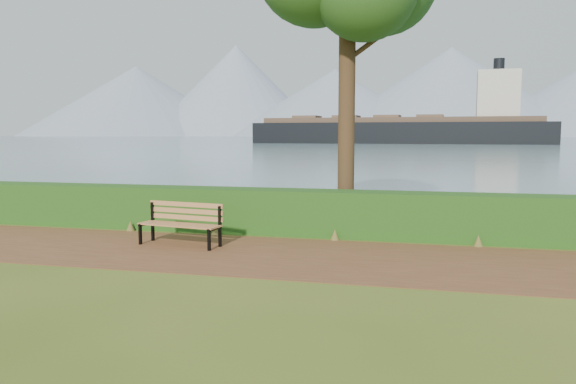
# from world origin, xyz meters

# --- Properties ---
(ground) EXTENTS (140.00, 140.00, 0.00)m
(ground) POSITION_xyz_m (0.00, 0.00, 0.00)
(ground) COLOR #415618
(ground) RESTS_ON ground
(path) EXTENTS (40.00, 3.40, 0.01)m
(path) POSITION_xyz_m (0.00, 0.30, 0.01)
(path) COLOR brown
(path) RESTS_ON ground
(hedge) EXTENTS (32.00, 0.85, 1.00)m
(hedge) POSITION_xyz_m (0.00, 2.60, 0.50)
(hedge) COLOR #153F12
(hedge) RESTS_ON ground
(water) EXTENTS (700.00, 510.00, 0.00)m
(water) POSITION_xyz_m (0.00, 260.00, 0.01)
(water) COLOR slate
(water) RESTS_ON ground
(mountains) EXTENTS (585.00, 190.00, 70.00)m
(mountains) POSITION_xyz_m (-9.17, 406.05, 27.70)
(mountains) COLOR #7A89A2
(mountains) RESTS_ON ground
(bench) EXTENTS (1.78, 0.77, 0.87)m
(bench) POSITION_xyz_m (-1.34, 0.81, 0.50)
(bench) COLOR black
(bench) RESTS_ON ground
(cargo_ship) EXTENTS (63.82, 13.58, 19.23)m
(cargo_ship) POSITION_xyz_m (-0.23, 114.88, 2.87)
(cargo_ship) COLOR black
(cargo_ship) RESTS_ON ground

